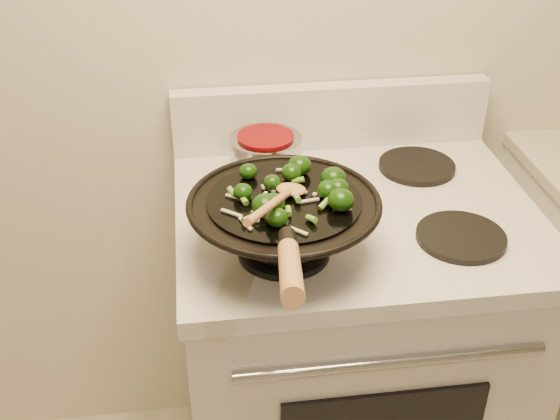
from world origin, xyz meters
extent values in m
cube|color=silver|center=(-0.07, 1.17, 0.44)|extent=(0.76, 0.64, 0.88)
cube|color=silver|center=(-0.07, 1.17, 0.90)|extent=(0.78, 0.66, 0.04)
cube|color=silver|center=(-0.07, 1.47, 1.00)|extent=(0.78, 0.05, 0.16)
cylinder|color=#979A9F|center=(-0.07, 0.84, 0.78)|extent=(0.60, 0.02, 0.02)
cylinder|color=black|center=(-0.25, 1.02, 0.93)|extent=(0.18, 0.18, 0.01)
cylinder|color=black|center=(0.11, 1.02, 0.93)|extent=(0.18, 0.18, 0.01)
cylinder|color=black|center=(-0.25, 1.32, 0.93)|extent=(0.18, 0.18, 0.01)
cylinder|color=black|center=(0.11, 1.32, 0.93)|extent=(0.18, 0.18, 0.01)
torus|color=black|center=(-0.25, 1.02, 1.04)|extent=(0.37, 0.37, 0.01)
cylinder|color=black|center=(-0.25, 1.02, 1.04)|extent=(0.29, 0.29, 0.01)
cylinder|color=black|center=(-0.27, 0.82, 1.09)|extent=(0.04, 0.07, 0.04)
cylinder|color=#B27D46|center=(-0.29, 0.69, 1.13)|extent=(0.05, 0.19, 0.08)
ellipsoid|color=black|center=(-0.33, 1.03, 1.06)|extent=(0.04, 0.04, 0.03)
cylinder|color=#46762A|center=(-0.32, 1.03, 1.05)|extent=(0.01, 0.02, 0.01)
ellipsoid|color=black|center=(-0.28, 0.98, 1.06)|extent=(0.04, 0.04, 0.04)
ellipsoid|color=black|center=(-0.29, 0.98, 1.06)|extent=(0.05, 0.05, 0.04)
ellipsoid|color=black|center=(-0.28, 0.94, 1.06)|extent=(0.04, 0.04, 0.03)
cylinder|color=#46762A|center=(-0.26, 0.94, 1.05)|extent=(0.02, 0.01, 0.01)
ellipsoid|color=black|center=(-0.15, 1.02, 1.06)|extent=(0.04, 0.04, 0.04)
ellipsoid|color=black|center=(-0.17, 1.02, 1.06)|extent=(0.04, 0.04, 0.03)
ellipsoid|color=black|center=(-0.23, 1.09, 1.06)|extent=(0.04, 0.04, 0.03)
cylinder|color=#46762A|center=(-0.21, 1.09, 1.05)|extent=(0.01, 0.02, 0.01)
ellipsoid|color=black|center=(-0.17, 1.02, 1.06)|extent=(0.04, 0.04, 0.04)
ellipsoid|color=black|center=(-0.31, 1.11, 1.06)|extent=(0.04, 0.04, 0.03)
ellipsoid|color=black|center=(-0.27, 1.06, 1.06)|extent=(0.03, 0.03, 0.03)
cylinder|color=#46762A|center=(-0.26, 1.06, 1.05)|extent=(0.02, 0.02, 0.01)
ellipsoid|color=black|center=(-0.15, 0.97, 1.06)|extent=(0.05, 0.05, 0.04)
ellipsoid|color=black|center=(-0.21, 1.11, 1.06)|extent=(0.05, 0.05, 0.04)
ellipsoid|color=black|center=(-0.15, 1.05, 1.06)|extent=(0.05, 0.05, 0.04)
cylinder|color=#46762A|center=(-0.14, 1.05, 1.05)|extent=(0.02, 0.02, 0.01)
cube|color=beige|center=(-0.24, 0.91, 1.05)|extent=(0.03, 0.03, 0.00)
cube|color=beige|center=(-0.33, 0.94, 1.05)|extent=(0.02, 0.04, 0.00)
cube|color=beige|center=(-0.21, 1.00, 1.05)|extent=(0.04, 0.01, 0.00)
cube|color=beige|center=(-0.35, 0.98, 1.05)|extent=(0.04, 0.03, 0.00)
cube|color=beige|center=(-0.23, 1.13, 1.05)|extent=(0.04, 0.01, 0.00)
cube|color=beige|center=(-0.29, 1.03, 1.05)|extent=(0.02, 0.04, 0.00)
cube|color=beige|center=(-0.34, 1.03, 1.05)|extent=(0.04, 0.03, 0.00)
cube|color=beige|center=(-0.30, 0.97, 1.05)|extent=(0.03, 0.03, 0.00)
cube|color=beige|center=(-0.22, 1.04, 1.05)|extent=(0.04, 0.02, 0.00)
cube|color=beige|center=(-0.15, 0.97, 1.05)|extent=(0.04, 0.01, 0.00)
cube|color=beige|center=(-0.28, 1.06, 1.05)|extent=(0.03, 0.03, 0.00)
cylinder|color=#609831|center=(-0.22, 1.07, 1.05)|extent=(0.02, 0.01, 0.01)
cylinder|color=#609831|center=(-0.21, 0.94, 1.05)|extent=(0.02, 0.02, 0.01)
cylinder|color=#609831|center=(-0.23, 1.01, 1.05)|extent=(0.01, 0.02, 0.01)
cylinder|color=#609831|center=(-0.18, 0.98, 1.05)|extent=(0.02, 0.02, 0.01)
cylinder|color=#609831|center=(-0.32, 0.95, 1.05)|extent=(0.03, 0.03, 0.01)
cylinder|color=#609831|center=(-0.35, 1.05, 1.05)|extent=(0.03, 0.02, 0.02)
cylinder|color=#609831|center=(-0.25, 0.97, 1.05)|extent=(0.02, 0.03, 0.02)
cylinder|color=#609831|center=(-0.29, 0.98, 1.05)|extent=(0.02, 0.03, 0.01)
cylinder|color=#609831|center=(-0.33, 1.01, 1.05)|extent=(0.03, 0.02, 0.02)
sphere|color=beige|center=(-0.19, 1.02, 1.05)|extent=(0.01, 0.01, 0.01)
sphere|color=beige|center=(-0.31, 0.95, 1.05)|extent=(0.01, 0.01, 0.01)
sphere|color=beige|center=(-0.28, 1.06, 1.05)|extent=(0.01, 0.01, 0.01)
sphere|color=beige|center=(-0.21, 0.94, 1.05)|extent=(0.01, 0.01, 0.01)
ellipsoid|color=#B27D46|center=(-0.24, 1.04, 1.05)|extent=(0.07, 0.07, 0.02)
cylinder|color=#B27D46|center=(-0.29, 0.93, 1.09)|extent=(0.11, 0.22, 0.09)
cylinder|color=#979A9F|center=(-0.25, 1.32, 0.98)|extent=(0.16, 0.16, 0.09)
cylinder|color=#640407|center=(-0.25, 1.32, 1.03)|extent=(0.13, 0.13, 0.01)
cylinder|color=black|center=(-0.24, 1.19, 1.02)|extent=(0.03, 0.10, 0.02)
camera|label=1|loc=(-0.41, -0.09, 1.72)|focal=45.00mm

